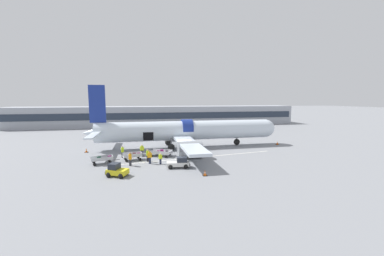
{
  "coord_description": "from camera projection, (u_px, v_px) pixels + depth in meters",
  "views": [
    {
      "loc": [
        -6.13,
        -34.97,
        8.63
      ],
      "look_at": [
        2.09,
        3.47,
        3.84
      ],
      "focal_mm": 22.0,
      "sensor_mm": 36.0,
      "label": 1
    }
  ],
  "objects": [
    {
      "name": "ground_plane",
      "position": [
        183.0,
        156.0,
        36.27
      ],
      "size": [
        500.0,
        500.0,
        0.0
      ],
      "primitive_type": "plane",
      "color": "gray"
    },
    {
      "name": "apron_marking_line",
      "position": [
        201.0,
        157.0,
        35.34
      ],
      "size": [
        23.96,
        3.7,
        0.01
      ],
      "color": "silver",
      "rests_on": "ground_plane"
    },
    {
      "name": "terminal_strip",
      "position": [
        160.0,
        116.0,
        79.07
      ],
      "size": [
        91.99,
        10.12,
        6.32
      ],
      "color": "#9EA3AD",
      "rests_on": "ground_plane"
    },
    {
      "name": "airplane",
      "position": [
        184.0,
        131.0,
        42.38
      ],
      "size": [
        34.96,
        30.92,
        10.99
      ],
      "color": "silver",
      "rests_on": "ground_plane"
    },
    {
      "name": "baggage_tug_lead",
      "position": [
        117.0,
        171.0,
        26.56
      ],
      "size": [
        2.67,
        2.37,
        1.47
      ],
      "color": "yellow",
      "rests_on": "ground_plane"
    },
    {
      "name": "baggage_tug_mid",
      "position": [
        179.0,
        163.0,
        29.88
      ],
      "size": [
        3.05,
        1.92,
        1.36
      ],
      "color": "silver",
      "rests_on": "ground_plane"
    },
    {
      "name": "baggage_cart_loading",
      "position": [
        133.0,
        156.0,
        33.61
      ],
      "size": [
        3.64,
        2.14,
        1.05
      ],
      "color": "#B7BABF",
      "rests_on": "ground_plane"
    },
    {
      "name": "baggage_cart_queued",
      "position": [
        161.0,
        153.0,
        35.91
      ],
      "size": [
        4.09,
        3.02,
        1.06
      ],
      "color": "silver",
      "rests_on": "ground_plane"
    },
    {
      "name": "baggage_cart_empty",
      "position": [
        103.0,
        160.0,
        31.74
      ],
      "size": [
        3.79,
        2.19,
        1.02
      ],
      "color": "#B7BABF",
      "rests_on": "ground_plane"
    },
    {
      "name": "ground_crew_loader_a",
      "position": [
        148.0,
        155.0,
        32.8
      ],
      "size": [
        0.55,
        0.57,
        1.76
      ],
      "color": "black",
      "rests_on": "ground_plane"
    },
    {
      "name": "ground_crew_loader_b",
      "position": [
        142.0,
        150.0,
        36.01
      ],
      "size": [
        0.63,
        0.44,
        1.81
      ],
      "color": "#2D2D33",
      "rests_on": "ground_plane"
    },
    {
      "name": "ground_crew_driver",
      "position": [
        130.0,
        159.0,
        30.66
      ],
      "size": [
        0.44,
        0.62,
        1.8
      ],
      "color": "#2D2D33",
      "rests_on": "ground_plane"
    },
    {
      "name": "ground_crew_supervisor",
      "position": [
        160.0,
        158.0,
        31.46
      ],
      "size": [
        0.53,
        0.44,
        1.54
      ],
      "color": "#1E2338",
      "rests_on": "ground_plane"
    },
    {
      "name": "ground_crew_helper",
      "position": [
        123.0,
        151.0,
        34.97
      ],
      "size": [
        0.41,
        0.61,
        1.77
      ],
      "color": "#2D2D33",
      "rests_on": "ground_plane"
    },
    {
      "name": "ground_crew_marshal",
      "position": [
        150.0,
        157.0,
        31.68
      ],
      "size": [
        0.61,
        0.41,
        1.78
      ],
      "color": "#1E2338",
      "rests_on": "ground_plane"
    },
    {
      "name": "safety_cone_nose",
      "position": [
        277.0,
        143.0,
        45.13
      ],
      "size": [
        0.61,
        0.61,
        0.6
      ],
      "color": "black",
      "rests_on": "ground_plane"
    },
    {
      "name": "safety_cone_engine_left",
      "position": [
        205.0,
        173.0,
        26.75
      ],
      "size": [
        0.52,
        0.52,
        0.62
      ],
      "color": "black",
      "rests_on": "ground_plane"
    },
    {
      "name": "safety_cone_wingtip",
      "position": [
        200.0,
        155.0,
        35.4
      ],
      "size": [
        0.65,
        0.65,
        0.79
      ],
      "color": "black",
      "rests_on": "ground_plane"
    },
    {
      "name": "safety_cone_tail",
      "position": [
        86.0,
        151.0,
        38.54
      ],
      "size": [
        0.56,
        0.56,
        0.65
      ],
      "color": "black",
      "rests_on": "ground_plane"
    }
  ]
}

